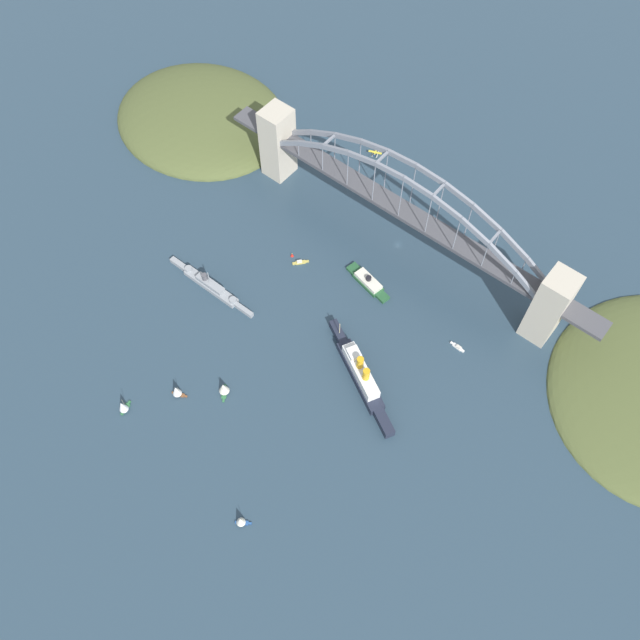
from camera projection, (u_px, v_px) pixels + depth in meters
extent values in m
plane|color=#283D4C|center=(398.00, 244.00, 427.08)|extent=(1400.00, 1400.00, 0.00)
cube|color=#BCB29E|center=(549.00, 307.00, 371.66)|extent=(16.97, 18.59, 52.65)
cube|color=#BCB29E|center=(278.00, 142.00, 437.31)|extent=(16.97, 18.59, 52.65)
cube|color=#47474C|center=(404.00, 211.00, 398.68)|extent=(185.33, 13.43, 2.40)
cube|color=#47474C|center=(586.00, 320.00, 359.21)|extent=(24.00, 13.43, 2.40)
cube|color=#47474C|center=(254.00, 121.00, 438.15)|extent=(24.00, 13.43, 2.40)
cube|color=gray|center=(539.00, 274.00, 367.66)|extent=(21.06, 1.80, 14.65)
cube|color=gray|center=(514.00, 245.00, 364.86)|extent=(20.76, 1.80, 12.16)
cube|color=gray|center=(487.00, 218.00, 364.32)|extent=(20.42, 1.80, 9.65)
cube|color=gray|center=(459.00, 195.00, 366.07)|extent=(20.02, 1.80, 7.11)
cube|color=gray|center=(430.00, 175.00, 370.08)|extent=(19.60, 1.80, 4.52)
cube|color=gray|center=(402.00, 159.00, 376.37)|extent=(19.60, 1.80, 4.52)
cube|color=gray|center=(375.00, 146.00, 384.94)|extent=(20.02, 1.80, 7.11)
cube|color=gray|center=(348.00, 138.00, 395.77)|extent=(20.42, 1.80, 9.65)
cube|color=gray|center=(323.00, 134.00, 408.89)|extent=(20.76, 1.80, 12.16)
cube|color=gray|center=(299.00, 132.00, 424.27)|extent=(21.06, 1.80, 14.65)
cube|color=gray|center=(528.00, 288.00, 362.86)|extent=(21.06, 1.80, 14.65)
cube|color=gray|center=(502.00, 258.00, 360.05)|extent=(20.76, 1.80, 12.16)
cube|color=gray|center=(475.00, 231.00, 359.52)|extent=(20.42, 1.80, 9.65)
cube|color=gray|center=(447.00, 208.00, 361.26)|extent=(20.02, 1.80, 7.11)
cube|color=gray|center=(418.00, 187.00, 365.28)|extent=(19.60, 1.80, 4.52)
cube|color=gray|center=(390.00, 171.00, 371.57)|extent=(19.60, 1.80, 4.52)
cube|color=gray|center=(362.00, 158.00, 380.13)|extent=(20.02, 1.80, 7.11)
cube|color=gray|center=(335.00, 149.00, 390.97)|extent=(20.42, 1.80, 9.65)
cube|color=gray|center=(310.00, 144.00, 404.08)|extent=(20.76, 1.80, 12.16)
cube|color=gray|center=(287.00, 143.00, 419.47)|extent=(21.06, 1.80, 14.65)
cube|color=gray|center=(546.00, 296.00, 367.23)|extent=(1.40, 12.08, 1.40)
cube|color=gray|center=(495.00, 237.00, 361.62)|extent=(1.40, 12.08, 1.40)
cube|color=gray|center=(439.00, 190.00, 365.10)|extent=(1.40, 12.08, 1.40)
cube|color=gray|center=(382.00, 158.00, 377.68)|extent=(1.40, 12.08, 1.40)
cube|color=gray|center=(329.00, 141.00, 399.36)|extent=(1.40, 12.08, 1.40)
cube|color=gray|center=(282.00, 138.00, 430.13)|extent=(1.40, 12.08, 1.40)
cylinder|color=gray|center=(524.00, 264.00, 370.29)|extent=(0.56, 0.56, 10.72)
cylinder|color=gray|center=(513.00, 278.00, 365.49)|extent=(0.56, 0.56, 10.72)
cylinder|color=gray|center=(496.00, 242.00, 372.60)|extent=(0.56, 0.56, 20.00)
cylinder|color=gray|center=(485.00, 255.00, 367.80)|extent=(0.56, 0.56, 20.00)
cylinder|color=gray|center=(468.00, 221.00, 376.05)|extent=(0.56, 0.56, 26.62)
cylinder|color=gray|center=(457.00, 234.00, 371.25)|extent=(0.56, 0.56, 26.62)
cylinder|color=gray|center=(440.00, 202.00, 380.63)|extent=(0.56, 0.56, 30.60)
cylinder|color=gray|center=(428.00, 215.00, 375.83)|extent=(0.56, 0.56, 30.60)
cylinder|color=gray|center=(413.00, 185.00, 386.36)|extent=(0.56, 0.56, 31.92)
cylinder|color=gray|center=(401.00, 197.00, 381.55)|extent=(0.56, 0.56, 31.92)
cylinder|color=gray|center=(386.00, 170.00, 393.21)|extent=(0.56, 0.56, 30.60)
cylinder|color=gray|center=(374.00, 182.00, 388.41)|extent=(0.56, 0.56, 30.60)
cylinder|color=gray|center=(360.00, 158.00, 401.21)|extent=(0.56, 0.56, 26.62)
cylinder|color=gray|center=(348.00, 169.00, 396.41)|extent=(0.56, 0.56, 26.62)
cylinder|color=gray|center=(335.00, 147.00, 410.34)|extent=(0.56, 0.56, 20.00)
cylinder|color=gray|center=(323.00, 158.00, 405.54)|extent=(0.56, 0.56, 20.00)
cylinder|color=gray|center=(311.00, 139.00, 420.61)|extent=(0.56, 0.56, 10.72)
cylinder|color=gray|center=(299.00, 149.00, 415.81)|extent=(0.56, 0.56, 10.72)
ellipsoid|color=#4C562D|center=(202.00, 120.00, 485.81)|extent=(132.04, 114.75, 25.44)
ellipsoid|color=#756B5B|center=(261.00, 114.00, 488.71)|extent=(46.21, 34.43, 13.99)
cube|color=#1E2333|center=(360.00, 376.00, 375.50)|extent=(45.19, 29.28, 5.70)
cube|color=#1E2333|center=(338.00, 333.00, 390.09)|extent=(15.95, 11.45, 5.70)
cube|color=#1E2333|center=(384.00, 423.00, 360.91)|extent=(16.40, 12.31, 5.70)
cube|color=white|center=(361.00, 371.00, 370.25)|extent=(34.30, 22.74, 6.55)
cube|color=white|center=(354.00, 353.00, 370.58)|extent=(9.84, 9.40, 3.20)
cylinder|color=gold|center=(360.00, 363.00, 364.66)|extent=(3.96, 3.96, 8.38)
cylinder|color=gold|center=(366.00, 374.00, 360.97)|extent=(3.96, 3.96, 8.38)
cylinder|color=tan|center=(340.00, 328.00, 382.45)|extent=(0.50, 0.50, 10.00)
cube|color=gray|center=(211.00, 287.00, 408.22)|extent=(40.71, 6.83, 3.26)
cube|color=gray|center=(244.00, 310.00, 399.59)|extent=(13.58, 3.00, 3.26)
cube|color=gray|center=(180.00, 265.00, 416.84)|extent=(13.59, 3.56, 3.26)
cube|color=gray|center=(210.00, 284.00, 405.44)|extent=(20.39, 5.28, 3.20)
cylinder|color=gray|center=(233.00, 300.00, 399.94)|extent=(4.35, 4.35, 2.20)
cylinder|color=gray|center=(189.00, 269.00, 411.80)|extent=(4.35, 4.35, 2.20)
cylinder|color=gray|center=(209.00, 278.00, 399.77)|extent=(0.60, 0.60, 10.00)
cylinder|color=#4C4C51|center=(205.00, 277.00, 403.47)|extent=(3.42, 3.42, 4.40)
cube|color=#23512D|center=(368.00, 283.00, 410.35)|extent=(21.65, 12.47, 2.23)
cube|color=#23512D|center=(383.00, 297.00, 404.94)|extent=(7.85, 7.21, 2.23)
cube|color=#23512D|center=(354.00, 269.00, 415.75)|extent=(8.09, 8.38, 2.23)
cube|color=beige|center=(368.00, 281.00, 408.31)|extent=(19.73, 10.88, 2.52)
cylinder|color=black|center=(369.00, 278.00, 406.20)|extent=(3.40, 3.40, 2.40)
cylinder|color=#B7B7B2|center=(377.00, 154.00, 467.25)|extent=(3.08, 5.90, 0.90)
cylinder|color=#B7B7B2|center=(373.00, 153.00, 467.72)|extent=(3.08, 5.90, 0.90)
cylinder|color=navy|center=(378.00, 153.00, 466.42)|extent=(0.14, 0.14, 1.01)
cylinder|color=navy|center=(373.00, 152.00, 466.90)|extent=(0.14, 0.14, 1.01)
ellipsoid|color=gold|center=(375.00, 152.00, 465.74)|extent=(4.01, 7.74, 1.14)
cylinder|color=navy|center=(374.00, 155.00, 464.00)|extent=(1.31, 1.15, 1.08)
cube|color=gold|center=(375.00, 152.00, 464.84)|extent=(9.47, 5.14, 0.20)
cube|color=gold|center=(377.00, 148.00, 467.34)|extent=(3.77, 2.37, 0.12)
cube|color=navy|center=(377.00, 147.00, 466.31)|extent=(0.52, 1.06, 1.50)
cube|color=brown|center=(180.00, 394.00, 372.21)|extent=(5.90, 4.04, 0.99)
cube|color=brown|center=(186.00, 396.00, 371.65)|extent=(2.06, 1.58, 0.99)
cube|color=brown|center=(174.00, 393.00, 372.78)|extent=(2.13, 1.76, 0.99)
cylinder|color=tan|center=(179.00, 391.00, 367.71)|extent=(0.16, 0.16, 9.32)
cone|color=white|center=(176.00, 390.00, 368.36)|extent=(6.54, 6.54, 7.46)
cube|color=silver|center=(457.00, 347.00, 387.80)|extent=(5.93, 2.61, 1.03)
cube|color=silver|center=(452.00, 343.00, 389.15)|extent=(2.01, 1.36, 1.03)
cube|color=silver|center=(463.00, 351.00, 386.46)|extent=(2.02, 1.61, 1.03)
cube|color=beige|center=(459.00, 347.00, 386.67)|extent=(3.01, 1.98, 1.02)
cube|color=gold|center=(301.00, 262.00, 419.00)|extent=(5.70, 6.29, 1.10)
cube|color=gold|center=(307.00, 261.00, 419.43)|extent=(2.27, 2.40, 1.10)
cube|color=gold|center=(294.00, 264.00, 418.56)|extent=(2.46, 2.55, 1.10)
cube|color=beige|center=(299.00, 261.00, 417.87)|extent=(3.36, 3.56, 1.34)
cube|color=#2D6B3D|center=(126.00, 408.00, 368.00)|extent=(3.95, 5.94, 1.02)
cube|color=#2D6B3D|center=(129.00, 402.00, 369.70)|extent=(1.61, 2.06, 1.02)
cube|color=#2D6B3D|center=(122.00, 414.00, 366.30)|extent=(1.84, 2.12, 1.02)
cylinder|color=tan|center=(124.00, 403.00, 363.58)|extent=(0.16, 0.16, 9.77)
cone|color=white|center=(122.00, 406.00, 363.26)|extent=(6.13, 6.13, 7.81)
cube|color=#234C8C|center=(243.00, 523.00, 335.83)|extent=(5.49, 4.72, 0.84)
cube|color=#234C8C|center=(250.00, 523.00, 335.68)|extent=(1.98, 1.79, 0.84)
cube|color=#234C8C|center=(237.00, 522.00, 335.98)|extent=(2.09, 1.95, 0.84)
cylinder|color=tan|center=(243.00, 521.00, 332.26)|extent=(0.16, 0.16, 7.44)
cone|color=silver|center=(240.00, 521.00, 332.65)|extent=(6.54, 6.54, 5.95)
cube|color=#2D6B3D|center=(224.00, 393.00, 372.73)|extent=(6.08, 6.75, 0.72)
cube|color=#2D6B3D|center=(224.00, 400.00, 370.53)|extent=(2.28, 2.44, 0.72)
cube|color=#2D6B3D|center=(225.00, 386.00, 374.93)|extent=(2.47, 2.59, 0.72)
cylinder|color=tan|center=(223.00, 390.00, 368.19)|extent=(0.16, 0.16, 9.23)
cone|color=silver|center=(224.00, 388.00, 369.55)|extent=(8.26, 8.26, 7.38)
cone|color=red|center=(292.00, 255.00, 421.32)|extent=(2.20, 2.20, 2.20)
sphere|color=#F2E566|center=(292.00, 254.00, 420.12)|extent=(0.50, 0.50, 0.50)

